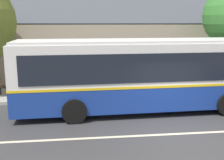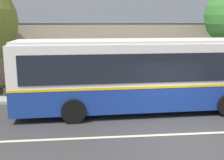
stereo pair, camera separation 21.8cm
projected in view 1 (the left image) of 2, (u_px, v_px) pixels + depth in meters
ground_plane at (181, 134)px, 10.17m from camera, size 300.00×300.00×0.00m
sidewalk_far at (143, 92)px, 15.99m from camera, size 60.00×3.00×0.15m
lane_divider_stripe at (181, 134)px, 10.17m from camera, size 60.00×0.16×0.01m
community_building at (106, 47)px, 22.20m from camera, size 26.25×8.19×6.74m
transit_bus at (143, 73)px, 12.55m from camera, size 11.37×3.00×3.22m
bench_down_street at (78, 86)px, 15.26m from camera, size 1.56×0.51×0.94m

